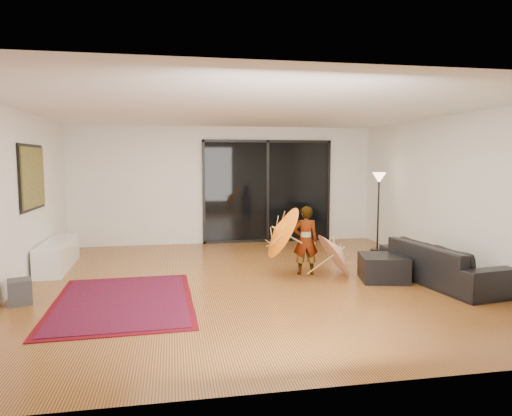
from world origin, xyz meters
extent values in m
plane|color=#AE682F|center=(0.00, 0.00, 0.00)|extent=(7.00, 7.00, 0.00)
plane|color=white|center=(0.00, 0.00, 2.70)|extent=(7.00, 7.00, 0.00)
plane|color=silver|center=(0.00, 3.50, 1.35)|extent=(7.00, 0.00, 7.00)
plane|color=silver|center=(0.00, -3.50, 1.35)|extent=(7.00, 0.00, 7.00)
plane|color=silver|center=(-3.50, 0.00, 1.35)|extent=(0.00, 7.00, 7.00)
plane|color=silver|center=(3.50, 0.00, 1.35)|extent=(0.00, 7.00, 7.00)
cube|color=black|center=(1.00, 3.47, 1.20)|extent=(3.00, 0.04, 2.40)
cube|color=black|center=(1.00, 3.45, 2.37)|extent=(3.06, 0.06, 0.06)
cube|color=black|center=(1.00, 3.45, 0.03)|extent=(3.06, 0.06, 0.06)
cube|color=black|center=(1.00, 3.45, 1.20)|extent=(0.06, 0.06, 2.40)
cube|color=black|center=(-3.48, 1.00, 1.65)|extent=(0.02, 1.28, 1.08)
cube|color=#225733|center=(-3.46, 1.00, 1.65)|extent=(0.03, 1.18, 0.98)
cube|color=white|center=(-3.25, 1.49, 0.25)|extent=(0.49, 1.78, 0.49)
cube|color=#424244|center=(-3.25, -0.59, 0.17)|extent=(0.37, 0.37, 0.34)
cube|color=#550710|center=(-1.89, -0.74, 0.01)|extent=(1.93, 2.64, 0.01)
cube|color=maroon|center=(-1.89, -0.74, 0.01)|extent=(1.77, 2.47, 0.02)
imported|color=black|center=(2.95, -0.64, 0.32)|extent=(1.15, 2.27, 0.64)
cube|color=black|center=(2.12, -0.31, 0.20)|extent=(0.85, 0.85, 0.41)
cylinder|color=black|center=(3.10, 1.98, 0.02)|extent=(0.29, 0.29, 0.03)
cylinder|color=black|center=(3.10, 1.98, 0.77)|extent=(0.04, 0.04, 1.54)
cone|color=#FFD899|center=(3.10, 1.98, 1.56)|extent=(0.29, 0.29, 0.23)
imported|color=#999999|center=(0.99, 0.28, 0.58)|extent=(0.46, 0.33, 1.17)
cone|color=orange|center=(0.44, 0.23, 0.74)|extent=(0.61, 0.93, 0.89)
cylinder|color=tan|center=(0.44, 0.23, 0.40)|extent=(0.45, 0.02, 0.27)
cylinder|color=tan|center=(0.44, 0.23, 0.84)|extent=(0.06, 0.02, 0.05)
cone|color=silver|center=(1.59, 0.13, 0.51)|extent=(0.62, 0.83, 0.80)
cylinder|color=tan|center=(1.59, 0.13, 0.13)|extent=(0.47, 0.02, 0.33)
cylinder|color=tan|center=(1.59, 0.13, 0.62)|extent=(0.05, 0.02, 0.05)
camera|label=1|loc=(-1.19, -7.04, 1.93)|focal=32.00mm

